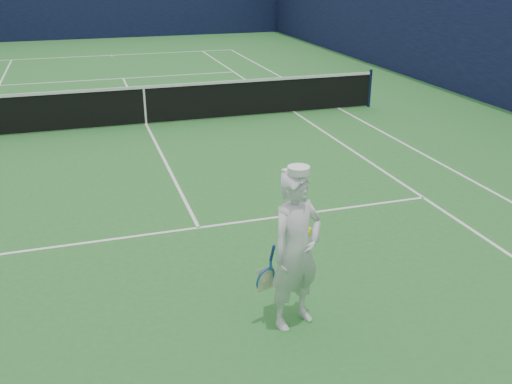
{
  "coord_description": "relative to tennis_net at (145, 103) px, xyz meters",
  "views": [
    {
      "loc": [
        -1.59,
        -14.48,
        3.99
      ],
      "look_at": [
        0.54,
        -7.73,
        1.07
      ],
      "focal_mm": 40.0,
      "sensor_mm": 36.0,
      "label": 1
    }
  ],
  "objects": [
    {
      "name": "windscreen_fence",
      "position": [
        0.0,
        0.0,
        1.45
      ],
      "size": [
        20.12,
        36.12,
        4.0
      ],
      "color": "black",
      "rests_on": "ground"
    },
    {
      "name": "court_markings",
      "position": [
        0.0,
        0.0,
        -0.55
      ],
      "size": [
        11.03,
        23.83,
        0.01
      ],
      "color": "white",
      "rests_on": "ground"
    },
    {
      "name": "tennis_player",
      "position": [
        0.54,
        -9.22,
        0.4
      ],
      "size": [
        0.89,
        0.66,
        1.95
      ],
      "rotation": [
        0.0,
        0.0,
        0.35
      ],
      "color": "silver",
      "rests_on": "ground"
    },
    {
      "name": "ground",
      "position": [
        0.0,
        0.0,
        -0.55
      ],
      "size": [
        80.0,
        80.0,
        0.0
      ],
      "primitive_type": "plane",
      "color": "#296C2C",
      "rests_on": "ground"
    },
    {
      "name": "tennis_net",
      "position": [
        0.0,
        0.0,
        0.0
      ],
      "size": [
        12.88,
        0.09,
        1.07
      ],
      "color": "#141E4C",
      "rests_on": "ground"
    }
  ]
}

